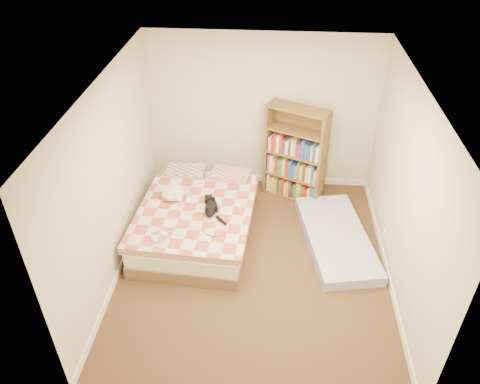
# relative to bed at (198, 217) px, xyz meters

# --- Properties ---
(room) EXTENTS (3.51, 4.01, 2.51)m
(room) POSITION_rel_bed_xyz_m (0.84, -0.61, 0.94)
(room) COLOR #452F1D
(room) RESTS_ON ground
(bed) EXTENTS (1.65, 2.20, 0.56)m
(bed) POSITION_rel_bed_xyz_m (0.00, 0.00, 0.00)
(bed) COLOR brown
(bed) RESTS_ON room
(bookshelf) EXTENTS (1.04, 0.67, 1.54)m
(bookshelf) POSITION_rel_bed_xyz_m (1.37, 1.04, 0.31)
(bookshelf) COLOR brown
(bookshelf) RESTS_ON room
(floor_mattress) EXTENTS (1.13, 1.92, 0.16)m
(floor_mattress) POSITION_rel_bed_xyz_m (1.97, -0.09, -0.17)
(floor_mattress) COLOR #7F8DD4
(floor_mattress) RESTS_ON room
(black_cat) EXTENTS (0.28, 0.64, 0.14)m
(black_cat) POSITION_rel_bed_xyz_m (0.23, -0.14, 0.31)
(black_cat) COLOR black
(black_cat) RESTS_ON bed
(white_dog) EXTENTS (0.37, 0.38, 0.17)m
(white_dog) POSITION_rel_bed_xyz_m (-0.35, 0.10, 0.34)
(white_dog) COLOR white
(white_dog) RESTS_ON bed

